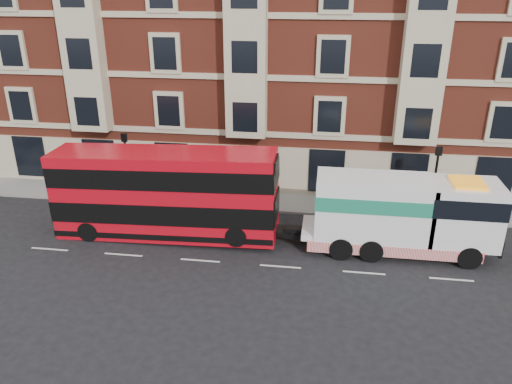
% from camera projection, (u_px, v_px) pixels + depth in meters
% --- Properties ---
extents(ground, '(120.00, 120.00, 0.00)m').
position_uv_depth(ground, '(200.00, 261.00, 24.76)').
color(ground, black).
rests_on(ground, ground).
extents(sidewalk, '(90.00, 3.00, 0.15)m').
position_uv_depth(sidewalk, '(229.00, 199.00, 31.56)').
color(sidewalk, slate).
rests_on(sidewalk, ground).
extents(victorian_terrace, '(45.00, 12.00, 20.40)m').
position_uv_depth(victorian_terrace, '(254.00, 24.00, 34.44)').
color(victorian_terrace, maroon).
rests_on(victorian_terrace, ground).
extents(lamp_post_west, '(0.35, 0.15, 4.35)m').
position_uv_depth(lamp_post_west, '(127.00, 163.00, 30.15)').
color(lamp_post_west, black).
rests_on(lamp_post_west, sidewalk).
extents(lamp_post_east, '(0.35, 0.15, 4.35)m').
position_uv_depth(lamp_post_east, '(435.00, 178.00, 27.79)').
color(lamp_post_east, black).
rests_on(lamp_post_east, sidewalk).
extents(double_decker_bus, '(11.80, 2.71, 4.78)m').
position_uv_depth(double_decker_bus, '(165.00, 193.00, 26.25)').
color(double_decker_bus, red).
rests_on(double_decker_bus, ground).
extents(tow_truck, '(9.45, 2.79, 3.94)m').
position_uv_depth(tow_truck, '(399.00, 214.00, 24.84)').
color(tow_truck, white).
rests_on(tow_truck, ground).
extents(pedestrian, '(0.65, 0.48, 1.64)m').
position_uv_depth(pedestrian, '(98.00, 187.00, 31.04)').
color(pedestrian, '#1A2535').
rests_on(pedestrian, sidewalk).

